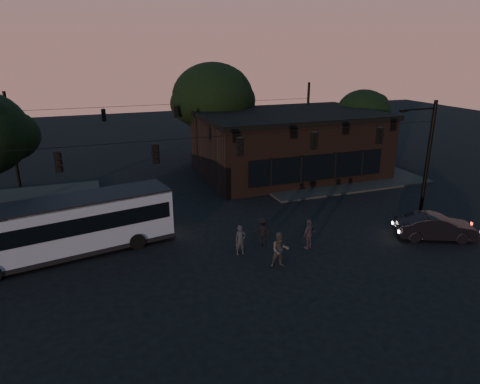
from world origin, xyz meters
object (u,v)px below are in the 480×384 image
object	(u,v)px
building	(289,143)
bus	(68,224)
car	(436,227)
pedestrian_a	(241,240)
pedestrian_c	(309,234)
pedestrian_d	(263,231)
pedestrian_b	(280,250)

from	to	relation	value
building	bus	size ratio (longest dim) A/B	1.37
bus	car	bearing A→B (deg)	-25.51
building	car	size ratio (longest dim) A/B	3.47
car	pedestrian_a	distance (m)	11.48
pedestrian_c	pedestrian_d	distance (m)	2.55
pedestrian_c	pedestrian_d	size ratio (longest dim) A/B	1.02
pedestrian_b	car	bearing A→B (deg)	14.26
car	pedestrian_a	size ratio (longest dim) A/B	2.69
pedestrian_a	pedestrian_d	xyz separation A→B (m)	(1.59, 0.67, 0.01)
bus	pedestrian_b	distance (m)	11.19
building	pedestrian_a	size ratio (longest dim) A/B	9.32
building	pedestrian_d	xyz separation A→B (m)	(-7.94, -12.80, -1.87)
bus	pedestrian_d	xyz separation A→B (m)	(10.11, -2.51, -0.89)
car	pedestrian_d	distance (m)	10.08
bus	pedestrian_b	size ratio (longest dim) A/B	5.98
pedestrian_d	pedestrian_a	bearing A→B (deg)	48.53
car	pedestrian_b	xyz separation A→B (m)	(-9.92, 0.09, 0.21)
pedestrian_b	pedestrian_c	distance (m)	2.77
pedestrian_a	pedestrian_b	bearing A→B (deg)	-51.34
pedestrian_a	pedestrian_d	size ratio (longest dim) A/B	0.99
pedestrian_b	pedestrian_d	size ratio (longest dim) A/B	1.12
pedestrian_b	building	bearing A→B (deg)	76.95
building	car	xyz separation A→B (m)	(1.76, -15.55, -1.98)
building	bus	world-z (taller)	building
pedestrian_c	pedestrian_a	bearing A→B (deg)	-35.99
pedestrian_b	pedestrian_d	distance (m)	2.67
pedestrian_b	pedestrian_d	world-z (taller)	pedestrian_b
building	bus	xyz separation A→B (m)	(-18.05, -10.29, -0.98)
bus	pedestrian_a	xyz separation A→B (m)	(8.52, -3.18, -0.90)
building	pedestrian_d	world-z (taller)	building
pedestrian_a	pedestrian_c	world-z (taller)	pedestrian_c
building	pedestrian_b	bearing A→B (deg)	-117.81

